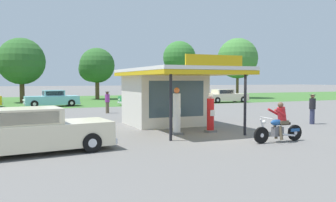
% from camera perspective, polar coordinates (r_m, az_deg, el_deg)
% --- Properties ---
extents(ground_plane, '(300.00, 300.00, 0.00)m').
position_cam_1_polar(ground_plane, '(16.12, 8.60, -5.33)').
color(ground_plane, slate).
extents(grass_verge_strip, '(120.00, 24.00, 0.01)m').
position_cam_1_polar(grass_verge_strip, '(44.38, -12.44, 0.16)').
color(grass_verge_strip, '#3D6B2D').
rests_on(grass_verge_strip, ground).
extents(service_station_kiosk, '(4.49, 7.41, 3.47)m').
position_cam_1_polar(service_station_kiosk, '(18.93, -0.22, 1.35)').
color(service_station_kiosk, beige).
rests_on(service_station_kiosk, ground).
extents(gas_pump_nearside, '(0.44, 0.44, 2.11)m').
position_cam_1_polar(gas_pump_nearside, '(15.73, 1.43, -1.94)').
color(gas_pump_nearside, slate).
rests_on(gas_pump_nearside, ground).
extents(gas_pump_offside, '(0.44, 0.44, 1.85)m').
position_cam_1_polar(gas_pump_offside, '(16.55, 6.92, -2.15)').
color(gas_pump_offside, slate).
rests_on(gas_pump_offside, ground).
extents(motorcycle_with_rider, '(2.30, 0.70, 1.58)m').
position_cam_1_polar(motorcycle_with_rider, '(14.51, 17.65, -3.81)').
color(motorcycle_with_rider, black).
rests_on(motorcycle_with_rider, ground).
extents(featured_classic_sedan, '(5.56, 2.36, 1.51)m').
position_cam_1_polar(featured_classic_sedan, '(12.54, -21.44, -4.76)').
color(featured_classic_sedan, beige).
rests_on(featured_classic_sedan, ground).
extents(parked_car_back_row_centre_left, '(5.64, 2.79, 1.42)m').
position_cam_1_polar(parked_car_back_row_centre_left, '(35.07, -3.45, 0.46)').
color(parked_car_back_row_centre_left, '#2D844C').
rests_on(parked_car_back_row_centre_left, ground).
extents(parked_car_back_row_right, '(5.03, 1.94, 1.46)m').
position_cam_1_polar(parked_car_back_row_right, '(39.16, 9.35, 0.75)').
color(parked_car_back_row_right, beige).
rests_on(parked_car_back_row_right, ground).
extents(parked_car_back_row_far_right, '(5.05, 2.20, 1.51)m').
position_cam_1_polar(parked_car_back_row_far_right, '(34.41, -18.32, 0.29)').
color(parked_car_back_row_far_right, '#7AC6D1').
rests_on(parked_car_back_row_far_right, ground).
extents(bystander_leaning_by_kiosk, '(0.35, 0.35, 1.62)m').
position_cam_1_polar(bystander_leaning_by_kiosk, '(26.31, -9.83, -0.09)').
color(bystander_leaning_by_kiosk, brown).
rests_on(bystander_leaning_by_kiosk, ground).
extents(bystander_strolling_foreground, '(0.36, 0.36, 1.66)m').
position_cam_1_polar(bystander_strolling_foreground, '(21.04, 22.41, -1.08)').
color(bystander_strolling_foreground, '#2D3351').
rests_on(bystander_strolling_foreground, ground).
extents(tree_oak_far_left, '(5.09, 5.09, 7.07)m').
position_cam_1_polar(tree_oak_far_left, '(41.62, -22.65, 5.89)').
color(tree_oak_far_left, brown).
rests_on(tree_oak_far_left, ground).
extents(tree_oak_far_right, '(4.58, 4.58, 7.93)m').
position_cam_1_polar(tree_oak_far_right, '(49.39, 1.85, 7.05)').
color(tree_oak_far_right, brown).
rests_on(tree_oak_far_right, ground).
extents(tree_oak_right, '(4.49, 4.57, 6.60)m').
position_cam_1_polar(tree_oak_right, '(46.25, -11.72, 5.51)').
color(tree_oak_right, brown).
rests_on(tree_oak_right, ground).
extents(tree_oak_distant_spare, '(5.50, 5.50, 8.20)m').
position_cam_1_polar(tree_oak_distant_spare, '(49.20, 11.26, 6.81)').
color(tree_oak_distant_spare, brown).
rests_on(tree_oak_distant_spare, ground).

